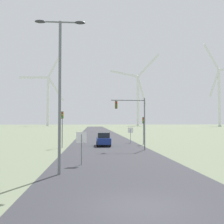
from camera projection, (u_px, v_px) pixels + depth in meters
name	position (u px, v px, depth m)	size (l,w,h in m)	color
ground_plane	(141.00, 207.00, 10.00)	(600.00, 600.00, 0.00)	#667056
road_surface	(101.00, 137.00, 57.83)	(10.00, 240.00, 0.01)	#2D2D33
streetlamp	(60.00, 77.00, 16.47)	(3.19, 0.32, 9.70)	slate
stop_sign_near	(81.00, 142.00, 19.89)	(0.81, 0.07, 2.49)	slate
stop_sign_far	(130.00, 132.00, 40.57)	(0.81, 0.07, 2.36)	slate
traffic_light_post_near_left	(62.00, 121.00, 32.92)	(0.28, 0.34, 4.57)	slate
traffic_light_post_near_right	(143.00, 124.00, 37.61)	(0.28, 0.34, 3.94)	slate
traffic_light_mast_overhead	(133.00, 113.00, 30.47)	(3.99, 0.35, 6.04)	slate
car_approaching	(103.00, 139.00, 35.36)	(1.88, 4.13, 1.83)	navy
wind_turbine_left	(48.00, 95.00, 207.28)	(33.83, 9.23, 58.65)	white
wind_turbine_center	(138.00, 94.00, 213.23)	(38.93, 15.18, 58.04)	white
wind_turbine_right	(219.00, 90.00, 206.42)	(37.48, 12.27, 64.14)	white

